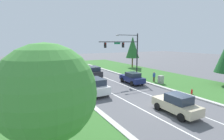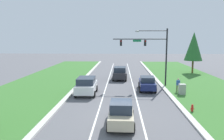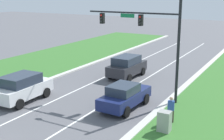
{
  "view_description": "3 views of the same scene",
  "coord_description": "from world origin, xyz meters",
  "px_view_note": "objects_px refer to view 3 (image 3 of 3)",
  "views": [
    {
      "loc": [
        -11.8,
        -10.73,
        6.25
      ],
      "look_at": [
        1.07,
        12.65,
        1.97
      ],
      "focal_mm": 28.0,
      "sensor_mm": 36.0,
      "label": 1
    },
    {
      "loc": [
        0.14,
        -16.08,
        6.23
      ],
      "look_at": [
        -1.13,
        14.99,
        1.87
      ],
      "focal_mm": 35.0,
      "sensor_mm": 36.0,
      "label": 2
    },
    {
      "loc": [
        12.41,
        -7.44,
        7.84
      ],
      "look_at": [
        0.85,
        13.32,
        1.76
      ],
      "focal_mm": 50.0,
      "sensor_mm": 36.0,
      "label": 3
    }
  ],
  "objects_px": {
    "navy_sedan": "(125,96)",
    "white_suv": "(22,87)",
    "pedestrian": "(171,109)",
    "charcoal_suv": "(127,66)",
    "traffic_signal_mast": "(151,30)",
    "utility_cabinet": "(164,122)"
  },
  "relations": [
    {
      "from": "traffic_signal_mast",
      "to": "white_suv",
      "type": "height_order",
      "value": "traffic_signal_mast"
    },
    {
      "from": "navy_sedan",
      "to": "white_suv",
      "type": "bearing_deg",
      "value": -159.72
    },
    {
      "from": "traffic_signal_mast",
      "to": "pedestrian",
      "type": "xyz_separation_m",
      "value": [
        2.85,
        -3.45,
        -4.16
      ]
    },
    {
      "from": "white_suv",
      "to": "pedestrian",
      "type": "bearing_deg",
      "value": 6.37
    },
    {
      "from": "utility_cabinet",
      "to": "pedestrian",
      "type": "bearing_deg",
      "value": 94.22
    },
    {
      "from": "white_suv",
      "to": "charcoal_suv",
      "type": "xyz_separation_m",
      "value": [
        3.79,
        9.49,
        0.01
      ]
    },
    {
      "from": "navy_sedan",
      "to": "white_suv",
      "type": "relative_size",
      "value": 1.02
    },
    {
      "from": "utility_cabinet",
      "to": "pedestrian",
      "type": "height_order",
      "value": "pedestrian"
    },
    {
      "from": "utility_cabinet",
      "to": "pedestrian",
      "type": "distance_m",
      "value": 1.41
    },
    {
      "from": "pedestrian",
      "to": "charcoal_suv",
      "type": "bearing_deg",
      "value": -59.33
    },
    {
      "from": "navy_sedan",
      "to": "white_suv",
      "type": "distance_m",
      "value": 7.55
    },
    {
      "from": "traffic_signal_mast",
      "to": "charcoal_suv",
      "type": "xyz_separation_m",
      "value": [
        -4.12,
        4.61,
        -4.07
      ]
    },
    {
      "from": "traffic_signal_mast",
      "to": "navy_sedan",
      "type": "height_order",
      "value": "traffic_signal_mast"
    },
    {
      "from": "charcoal_suv",
      "to": "traffic_signal_mast",
      "type": "bearing_deg",
      "value": -46.14
    },
    {
      "from": "utility_cabinet",
      "to": "charcoal_suv",
      "type": "bearing_deg",
      "value": 126.86
    },
    {
      "from": "traffic_signal_mast",
      "to": "navy_sedan",
      "type": "bearing_deg",
      "value": -105.7
    },
    {
      "from": "charcoal_suv",
      "to": "utility_cabinet",
      "type": "height_order",
      "value": "charcoal_suv"
    },
    {
      "from": "traffic_signal_mast",
      "to": "utility_cabinet",
      "type": "bearing_deg",
      "value": -58.55
    },
    {
      "from": "white_suv",
      "to": "charcoal_suv",
      "type": "distance_m",
      "value": 10.21
    },
    {
      "from": "traffic_signal_mast",
      "to": "utility_cabinet",
      "type": "xyz_separation_m",
      "value": [
        2.95,
        -4.82,
        -4.47
      ]
    },
    {
      "from": "white_suv",
      "to": "charcoal_suv",
      "type": "relative_size",
      "value": 1.0
    },
    {
      "from": "traffic_signal_mast",
      "to": "pedestrian",
      "type": "distance_m",
      "value": 6.11
    }
  ]
}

